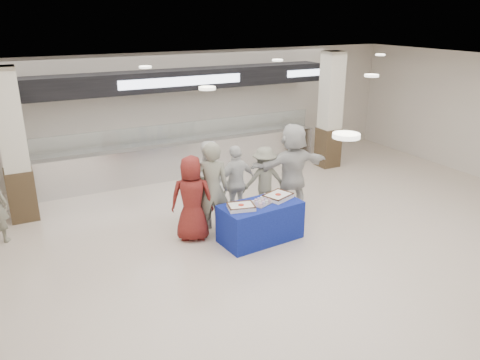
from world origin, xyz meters
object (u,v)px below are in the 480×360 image
sheet_cake_right (278,196)px  soldier_b (264,180)px  cupcake_tray (261,201)px  soldier_a (212,189)px  civilian_maroon (192,199)px  civilian_white (292,168)px  display_table (260,222)px  sheet_cake_left (241,206)px  chef_tall (208,184)px  chef_short (236,183)px

sheet_cake_right → soldier_b: 1.15m
cupcake_tray → soldier_a: size_ratio=0.29×
soldier_b → cupcake_tray: bearing=70.5°
civilian_maroon → civilian_white: bearing=-148.2°
soldier_a → display_table: bearing=156.9°
sheet_cake_left → chef_tall: size_ratio=0.31×
civilian_maroon → civilian_white: civilian_white is taller
civilian_white → soldier_b: bearing=-16.6°
cupcake_tray → chef_short: size_ratio=0.34×
cupcake_tray → soldier_a: bearing=140.3°
soldier_b → display_table: bearing=70.3°
civilian_maroon → soldier_a: 0.43m
soldier_b → chef_short: bearing=17.4°
display_table → soldier_a: bearing=133.6°
sheet_cake_left → cupcake_tray: bearing=7.9°
civilian_maroon → chef_short: size_ratio=1.04×
cupcake_tray → chef_tall: (-0.64, 1.07, 0.11)m
sheet_cake_left → civilian_white: civilian_white is taller
sheet_cake_left → chef_short: bearing=67.1°
display_table → sheet_cake_left: (-0.44, -0.04, 0.42)m
civilian_maroon → display_table: bearing=175.2°
cupcake_tray → civilian_white: size_ratio=0.28×
display_table → sheet_cake_right: 0.61m
display_table → soldier_b: (0.76, 1.18, 0.36)m
soldier_a → chef_tall: bearing=-85.4°
civilian_maroon → soldier_b: size_ratio=1.14×
sheet_cake_right → civilian_maroon: (-1.57, 0.56, 0.04)m
chef_short → sheet_cake_right: bearing=102.3°
chef_tall → soldier_b: 1.39m
sheet_cake_right → chef_tall: bearing=136.3°
chef_tall → civilian_white: bearing=174.4°
display_table → civilian_maroon: bearing=145.6°
soldier_a → chef_tall: soldier_a is taller
cupcake_tray → sheet_cake_left: bearing=-172.1°
cupcake_tray → soldier_a: soldier_a is taller
sheet_cake_left → civilian_maroon: 0.98m
sheet_cake_left → cupcake_tray: sheet_cake_left is taller
display_table → sheet_cake_left: size_ratio=2.82×
civilian_maroon → chef_tall: size_ratio=0.93×
chef_tall → chef_short: size_ratio=1.12×
chef_short → soldier_b: 0.71m
sheet_cake_right → chef_short: 1.11m
chef_tall → civilian_white: size_ratio=0.91×
civilian_maroon → chef_tall: 0.69m
cupcake_tray → civilian_white: bearing=35.4°
display_table → sheet_cake_left: sheet_cake_left is taller
sheet_cake_right → cupcake_tray: bearing=-172.0°
sheet_cake_right → chef_short: bearing=110.0°
civilian_maroon → civilian_white: (2.47, 0.32, 0.15)m
chef_tall → civilian_maroon: bearing=38.9°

